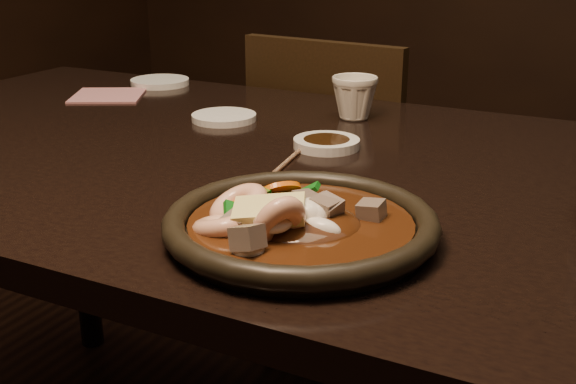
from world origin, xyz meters
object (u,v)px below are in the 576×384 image
at_px(plate, 301,225).
at_px(tea_cup, 354,96).
at_px(chair, 344,197).
at_px(table, 244,198).

distance_m(plate, tea_cup, 0.56).
xyz_separation_m(chair, tea_cup, (0.14, -0.31, 0.33)).
relative_size(table, chair, 1.86).
distance_m(table, chair, 0.63).
height_order(table, tea_cup, tea_cup).
height_order(chair, plate, chair).
xyz_separation_m(table, plate, (0.23, -0.26, 0.09)).
xyz_separation_m(table, tea_cup, (0.07, 0.28, 0.12)).
height_order(table, chair, chair).
bearing_deg(tea_cup, chair, 114.84).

